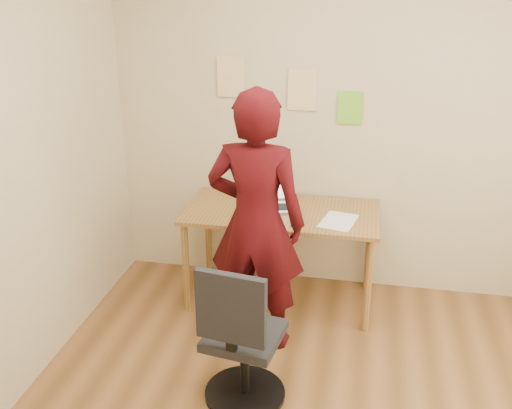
% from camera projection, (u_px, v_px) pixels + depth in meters
% --- Properties ---
extents(room, '(3.58, 3.58, 2.78)m').
position_uv_depth(room, '(326.00, 209.00, 2.59)').
color(room, brown).
rests_on(room, ground).
extents(desk, '(1.40, 0.70, 0.74)m').
position_uv_depth(desk, '(282.00, 221.00, 4.18)').
color(desk, olive).
rests_on(desk, ground).
extents(laptop, '(0.39, 0.36, 0.24)m').
position_uv_depth(laptop, '(274.00, 199.00, 4.20)').
color(laptop, '#AAA9B0').
rests_on(laptop, desk).
extents(paper_sheet, '(0.28, 0.35, 0.00)m').
position_uv_depth(paper_sheet, '(339.00, 221.00, 3.97)').
color(paper_sheet, white).
rests_on(paper_sheet, desk).
extents(phone, '(0.08, 0.14, 0.01)m').
position_uv_depth(phone, '(296.00, 223.00, 3.93)').
color(phone, black).
rests_on(phone, desk).
extents(wall_note_left, '(0.21, 0.00, 0.30)m').
position_uv_depth(wall_note_left, '(231.00, 77.00, 4.21)').
color(wall_note_left, '#EDC88E').
rests_on(wall_note_left, room).
extents(wall_note_mid, '(0.21, 0.00, 0.30)m').
position_uv_depth(wall_note_mid, '(302.00, 90.00, 4.15)').
color(wall_note_mid, '#EDC88E').
rests_on(wall_note_mid, room).
extents(wall_note_right, '(0.18, 0.00, 0.24)m').
position_uv_depth(wall_note_right, '(350.00, 108.00, 4.13)').
color(wall_note_right, '#78CA2D').
rests_on(wall_note_right, room).
extents(office_chair, '(0.48, 0.48, 0.92)m').
position_uv_depth(office_chair, '(241.00, 346.00, 3.21)').
color(office_chair, black).
rests_on(office_chair, ground).
extents(person, '(0.66, 0.45, 1.74)m').
position_uv_depth(person, '(256.00, 223.00, 3.62)').
color(person, '#3A070B').
rests_on(person, ground).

